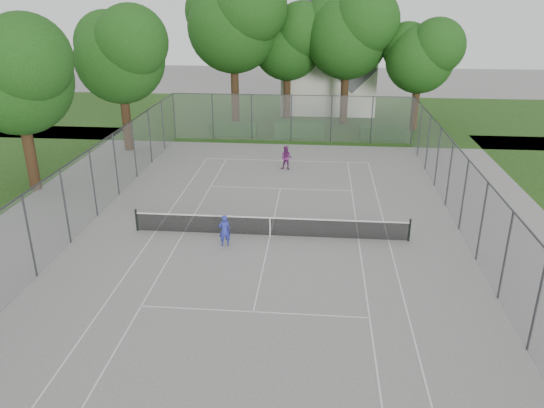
# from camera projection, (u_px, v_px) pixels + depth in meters

# --- Properties ---
(ground) EXTENTS (120.00, 120.00, 0.00)m
(ground) POSITION_uv_depth(u_px,v_px,m) (270.00, 236.00, 24.85)
(ground) COLOR slate
(ground) RESTS_ON ground
(grass_far) EXTENTS (60.00, 20.00, 0.00)m
(grass_far) POSITION_uv_depth(u_px,v_px,m) (296.00, 115.00, 48.87)
(grass_far) COLOR #204112
(grass_far) RESTS_ON ground
(court_markings) EXTENTS (11.03, 23.83, 0.01)m
(court_markings) POSITION_uv_depth(u_px,v_px,m) (270.00, 235.00, 24.85)
(court_markings) COLOR silver
(court_markings) RESTS_ON ground
(tennis_net) EXTENTS (12.87, 0.10, 1.10)m
(tennis_net) POSITION_uv_depth(u_px,v_px,m) (270.00, 226.00, 24.66)
(tennis_net) COLOR black
(tennis_net) RESTS_ON ground
(perimeter_fence) EXTENTS (18.08, 34.08, 3.52)m
(perimeter_fence) POSITION_uv_depth(u_px,v_px,m) (270.00, 200.00, 24.17)
(perimeter_fence) COLOR #38383D
(perimeter_fence) RESTS_ON ground
(tree_far_left) EXTENTS (8.69, 7.93, 12.49)m
(tree_far_left) POSITION_uv_depth(u_px,v_px,m) (234.00, 18.00, 43.26)
(tree_far_left) COLOR #311F12
(tree_far_left) RESTS_ON ground
(tree_far_midleft) EXTENTS (6.95, 6.35, 9.99)m
(tree_far_midleft) POSITION_uv_depth(u_px,v_px,m) (289.00, 39.00, 45.34)
(tree_far_midleft) COLOR #311F12
(tree_far_midleft) RESTS_ON ground
(tree_far_midright) EXTENTS (7.78, 7.11, 11.19)m
(tree_far_midright) POSITION_uv_depth(u_px,v_px,m) (349.00, 30.00, 43.16)
(tree_far_midright) COLOR #311F12
(tree_far_midright) RESTS_ON ground
(tree_far_right) EXTENTS (6.19, 5.65, 8.90)m
(tree_far_right) POSITION_uv_depth(u_px,v_px,m) (421.00, 53.00, 41.70)
(tree_far_right) COLOR #311F12
(tree_far_right) RESTS_ON ground
(tree_side_back) EXTENTS (6.97, 6.36, 10.02)m
(tree_side_back) POSITION_uv_depth(u_px,v_px,m) (120.00, 51.00, 35.79)
(tree_side_back) COLOR #311F12
(tree_side_back) RESTS_ON ground
(tree_side_front) EXTENTS (6.80, 6.21, 9.78)m
(tree_side_front) POSITION_uv_depth(u_px,v_px,m) (16.00, 71.00, 28.16)
(tree_side_front) COLOR #311F12
(tree_side_front) RESTS_ON ground
(hedge_left) EXTENTS (3.73, 1.12, 0.93)m
(hedge_left) POSITION_uv_depth(u_px,v_px,m) (234.00, 129.00, 42.24)
(hedge_left) COLOR #1A4415
(hedge_left) RESTS_ON ground
(hedge_mid) EXTENTS (3.86, 1.10, 1.21)m
(hedge_mid) POSITION_uv_depth(u_px,v_px,m) (299.00, 129.00, 41.52)
(hedge_mid) COLOR #1A4415
(hedge_mid) RESTS_ON ground
(hedge_right) EXTENTS (3.43, 1.26, 1.03)m
(hedge_right) POSITION_uv_depth(u_px,v_px,m) (382.00, 133.00, 40.90)
(hedge_right) COLOR #1A4415
(hedge_right) RESTS_ON ground
(house) EXTENTS (8.54, 6.62, 10.63)m
(house) POSITION_uv_depth(u_px,v_px,m) (329.00, 64.00, 49.63)
(house) COLOR silver
(house) RESTS_ON ground
(girl_player) EXTENTS (0.63, 0.52, 1.47)m
(girl_player) POSITION_uv_depth(u_px,v_px,m) (225.00, 230.00, 23.63)
(girl_player) COLOR #2C33A7
(girl_player) RESTS_ON ground
(woman_player) EXTENTS (0.87, 0.76, 1.54)m
(woman_player) POSITION_uv_depth(u_px,v_px,m) (286.00, 158.00, 33.78)
(woman_player) COLOR #6E2469
(woman_player) RESTS_ON ground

